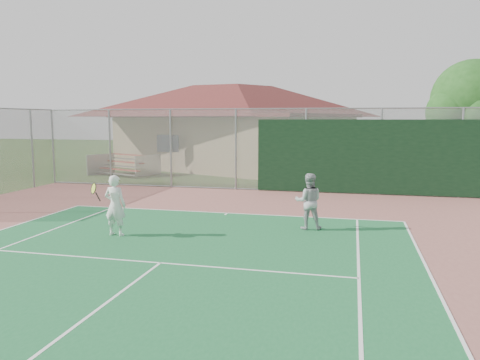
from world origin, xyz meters
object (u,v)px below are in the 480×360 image
(clubhouse, at_px, (233,119))
(player_grey_back, at_px, (309,202))
(bleachers, at_px, (124,164))
(tree, at_px, (474,102))
(player_white_front, at_px, (115,206))

(clubhouse, relative_size, player_grey_back, 10.65)
(bleachers, bearing_deg, tree, 20.09)
(clubhouse, distance_m, player_grey_back, 17.24)
(bleachers, bearing_deg, clubhouse, 70.72)
(clubhouse, relative_size, tree, 2.89)
(clubhouse, bearing_deg, player_white_front, -63.39)
(bleachers, distance_m, player_grey_back, 15.29)
(clubhouse, height_order, player_white_front, clubhouse)
(bleachers, bearing_deg, player_white_front, -40.68)
(tree, xyz_separation_m, player_white_front, (-11.13, -11.65, -2.98))
(tree, distance_m, player_grey_back, 11.94)
(bleachers, relative_size, tree, 0.63)
(tree, bearing_deg, clubhouse, 153.67)
(tree, relative_size, player_white_front, 3.57)
(bleachers, relative_size, player_white_front, 2.24)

